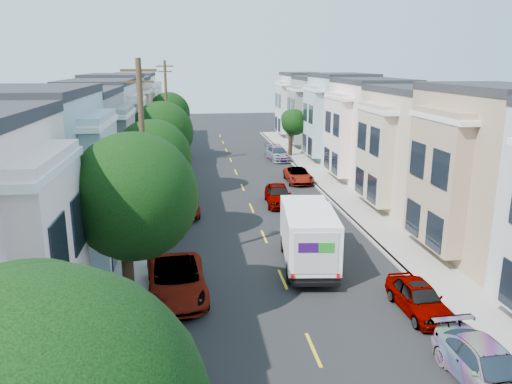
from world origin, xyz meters
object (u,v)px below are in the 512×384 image
at_px(parked_left_d, 181,204).
at_px(lead_sedan, 278,195).
at_px(parked_right_b, 419,298).
at_px(utility_pole_far, 167,113).
at_px(parked_right_c, 298,175).
at_px(parked_right_d, 278,154).
at_px(tree_d, 161,133).
at_px(tree_b, 131,197).
at_px(tree_e, 168,113).
at_px(tree_far_r, 293,123).
at_px(fedex_truck, 308,234).
at_px(utility_pole_near, 144,168).
at_px(parked_right_a, 489,369).
at_px(parked_left_c, 177,281).
at_px(tree_c, 151,159).

bearing_deg(parked_left_d, lead_sedan, 7.61).
bearing_deg(parked_right_b, utility_pole_far, 108.29).
bearing_deg(parked_right_c, parked_right_d, 91.42).
bearing_deg(parked_right_d, tree_d, -136.71).
bearing_deg(lead_sedan, parked_right_b, -76.70).
xyz_separation_m(tree_b, parked_right_c, (11.20, 22.71, -4.60)).
distance_m(tree_d, parked_right_d, 17.40).
height_order(parked_left_d, parked_right_d, parked_left_d).
height_order(tree_e, tree_far_r, tree_e).
distance_m(tree_b, lead_sedan, 18.71).
xyz_separation_m(utility_pole_far, parked_right_c, (11.20, -8.77, -4.54)).
relative_size(tree_e, lead_sedan, 1.54).
relative_size(fedex_truck, parked_right_b, 1.55).
distance_m(lead_sedan, parked_right_c, 7.17).
bearing_deg(tree_far_r, fedex_truck, -100.23).
height_order(tree_far_r, utility_pole_near, utility_pole_near).
height_order(parked_left_d, parked_right_b, parked_left_d).
relative_size(tree_far_r, parked_right_c, 1.16).
relative_size(parked_left_d, parked_right_d, 1.10).
relative_size(utility_pole_far, parked_right_a, 2.24).
distance_m(tree_e, parked_left_c, 32.32).
bearing_deg(tree_b, parked_right_b, -1.97).
relative_size(tree_e, parked_right_b, 1.74).
distance_m(tree_b, utility_pole_near, 5.48).
relative_size(utility_pole_near, fedex_truck, 1.59).
bearing_deg(parked_left_c, parked_right_a, -41.87).
xyz_separation_m(tree_b, parked_left_c, (1.40, 2.36, -4.46)).
bearing_deg(utility_pole_near, parked_right_d, 67.71).
xyz_separation_m(lead_sedan, parked_right_a, (2.90, -21.47, -0.07)).
bearing_deg(tree_b, utility_pole_far, 90.00).
height_order(tree_c, parked_left_c, tree_c).
bearing_deg(tree_d, tree_e, 90.00).
relative_size(tree_c, parked_right_c, 1.57).
bearing_deg(utility_pole_far, parked_right_b, -70.63).
bearing_deg(fedex_truck, parked_right_c, 86.08).
relative_size(parked_right_a, parked_right_c, 1.00).
relative_size(tree_b, tree_e, 1.08).
distance_m(tree_d, parked_left_d, 6.89).
distance_m(utility_pole_far, parked_left_d, 17.33).
bearing_deg(tree_e, tree_far_r, 1.14).
height_order(parked_right_b, parked_right_c, parked_right_b).
bearing_deg(parked_right_c, parked_right_b, -88.58).
distance_m(tree_d, fedex_truck, 17.30).
height_order(fedex_truck, parked_right_b, fedex_truck).
relative_size(tree_far_r, lead_sedan, 1.12).
bearing_deg(parked_right_b, tree_d, 117.56).
xyz_separation_m(tree_far_r, parked_right_b, (-1.99, -35.04, -3.01)).
distance_m(utility_pole_near, parked_left_d, 10.41).
xyz_separation_m(parked_left_c, parked_right_b, (9.80, -2.75, -0.09)).
height_order(tree_d, parked_left_d, tree_d).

